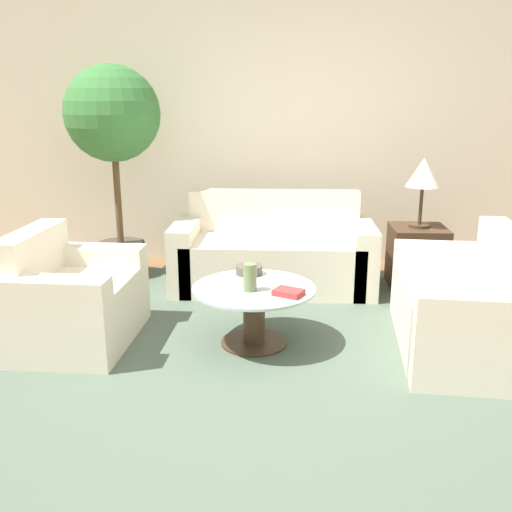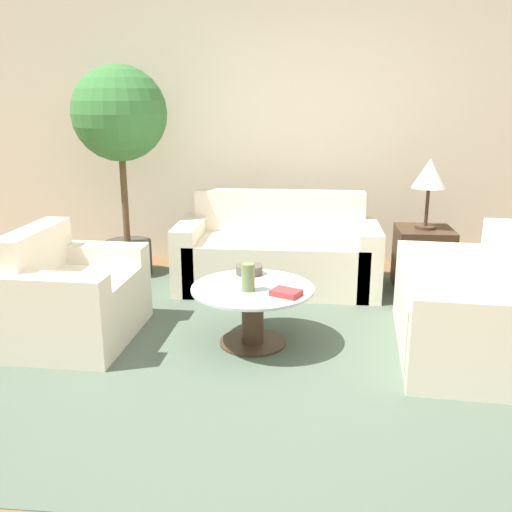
# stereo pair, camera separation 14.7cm
# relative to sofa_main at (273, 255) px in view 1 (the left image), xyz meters

# --- Properties ---
(ground_plane) EXTENTS (14.00, 14.00, 0.00)m
(ground_plane) POSITION_rel_sofa_main_xyz_m (-0.05, -1.88, -0.28)
(ground_plane) COLOR brown
(wall_back) EXTENTS (10.00, 0.06, 2.60)m
(wall_back) POSITION_rel_sofa_main_xyz_m (-0.05, 0.86, 1.02)
(wall_back) COLOR beige
(wall_back) RESTS_ON ground_plane
(rug) EXTENTS (3.71, 3.40, 0.01)m
(rug) POSITION_rel_sofa_main_xyz_m (-0.10, -1.27, -0.27)
(rug) COLOR #4C5B4C
(rug) RESTS_ON ground_plane
(sofa_main) EXTENTS (1.72, 0.80, 0.81)m
(sofa_main) POSITION_rel_sofa_main_xyz_m (0.00, 0.00, 0.00)
(sofa_main) COLOR beige
(sofa_main) RESTS_ON ground_plane
(armchair) EXTENTS (0.77, 0.99, 0.77)m
(armchair) POSITION_rel_sofa_main_xyz_m (-1.36, -1.28, -0.00)
(armchair) COLOR beige
(armchair) RESTS_ON ground_plane
(loveseat) EXTENTS (0.87, 1.39, 0.79)m
(loveseat) POSITION_rel_sofa_main_xyz_m (1.32, -1.27, -0.00)
(loveseat) COLOR beige
(loveseat) RESTS_ON ground_plane
(coffee_table) EXTENTS (0.82, 0.82, 0.41)m
(coffee_table) POSITION_rel_sofa_main_xyz_m (-0.10, -1.27, -0.01)
(coffee_table) COLOR #422D1E
(coffee_table) RESTS_ON ground_plane
(side_table) EXTENTS (0.46, 0.46, 0.54)m
(side_table) POSITION_rel_sofa_main_xyz_m (1.25, 0.02, -0.01)
(side_table) COLOR #422D1E
(side_table) RESTS_ON ground_plane
(table_lamp) EXTENTS (0.28, 0.28, 0.59)m
(table_lamp) POSITION_rel_sofa_main_xyz_m (1.25, 0.02, 0.71)
(table_lamp) COLOR #422D1E
(table_lamp) RESTS_ON side_table
(potted_plant) EXTENTS (0.84, 0.84, 1.90)m
(potted_plant) POSITION_rel_sofa_main_xyz_m (-1.42, 0.21, 1.07)
(potted_plant) COLOR #3D3833
(potted_plant) RESTS_ON ground_plane
(vase) EXTENTS (0.09, 0.09, 0.18)m
(vase) POSITION_rel_sofa_main_xyz_m (-0.12, -1.34, 0.22)
(vase) COLOR #6B7A4C
(vase) RESTS_ON coffee_table
(bowl) EXTENTS (0.19, 0.19, 0.06)m
(bowl) POSITION_rel_sofa_main_xyz_m (-0.15, -0.99, 0.16)
(bowl) COLOR brown
(bowl) RESTS_ON coffee_table
(book_stack) EXTENTS (0.22, 0.20, 0.04)m
(book_stack) POSITION_rel_sofa_main_xyz_m (0.13, -1.42, 0.15)
(book_stack) COLOR #BC3333
(book_stack) RESTS_ON coffee_table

